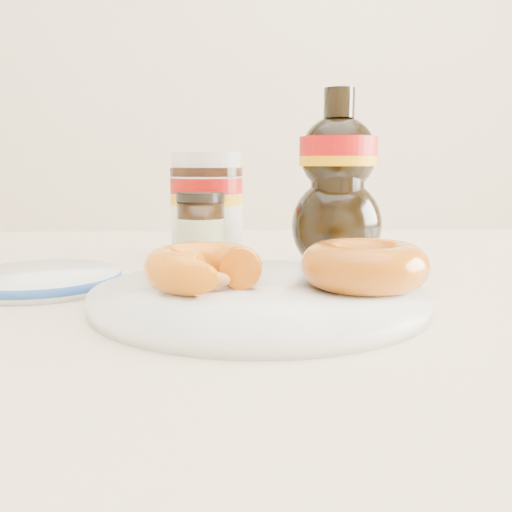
{
  "coord_description": "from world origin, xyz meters",
  "views": [
    {
      "loc": [
        -0.01,
        -0.49,
        0.87
      ],
      "look_at": [
        0.02,
        0.04,
        0.79
      ],
      "focal_mm": 40.0,
      "sensor_mm": 36.0,
      "label": 1
    }
  ],
  "objects_px": {
    "donut_whole": "(364,265)",
    "syrup_bottle": "(337,180)",
    "blue_rim_saucer": "(42,279)",
    "plate": "(259,296)",
    "nutella_jar": "(207,200)",
    "dining_table": "(239,355)",
    "dark_jar": "(201,232)",
    "donut_bitten": "(204,267)"
  },
  "relations": [
    {
      "from": "plate",
      "to": "dark_jar",
      "type": "relative_size",
      "value": 3.25
    },
    {
      "from": "syrup_bottle",
      "to": "blue_rim_saucer",
      "type": "distance_m",
      "value": 0.34
    },
    {
      "from": "dark_jar",
      "to": "syrup_bottle",
      "type": "bearing_deg",
      "value": 2.9
    },
    {
      "from": "syrup_bottle",
      "to": "blue_rim_saucer",
      "type": "bearing_deg",
      "value": -163.16
    },
    {
      "from": "donut_bitten",
      "to": "syrup_bottle",
      "type": "distance_m",
      "value": 0.24
    },
    {
      "from": "plate",
      "to": "donut_bitten",
      "type": "distance_m",
      "value": 0.05
    },
    {
      "from": "dining_table",
      "to": "donut_bitten",
      "type": "height_order",
      "value": "donut_bitten"
    },
    {
      "from": "donut_bitten",
      "to": "dark_jar",
      "type": "relative_size",
      "value": 1.16
    },
    {
      "from": "syrup_bottle",
      "to": "dark_jar",
      "type": "height_order",
      "value": "syrup_bottle"
    },
    {
      "from": "dark_jar",
      "to": "blue_rim_saucer",
      "type": "distance_m",
      "value": 0.18
    },
    {
      "from": "dining_table",
      "to": "plate",
      "type": "bearing_deg",
      "value": -81.82
    },
    {
      "from": "dark_jar",
      "to": "blue_rim_saucer",
      "type": "height_order",
      "value": "dark_jar"
    },
    {
      "from": "donut_whole",
      "to": "dark_jar",
      "type": "height_order",
      "value": "dark_jar"
    },
    {
      "from": "donut_whole",
      "to": "dining_table",
      "type": "bearing_deg",
      "value": 134.78
    },
    {
      "from": "donut_whole",
      "to": "syrup_bottle",
      "type": "xyz_separation_m",
      "value": [
        0.01,
        0.18,
        0.07
      ]
    },
    {
      "from": "plate",
      "to": "blue_rim_saucer",
      "type": "xyz_separation_m",
      "value": [
        -0.21,
        0.08,
        0.0
      ]
    },
    {
      "from": "donut_whole",
      "to": "syrup_bottle",
      "type": "relative_size",
      "value": 0.54
    },
    {
      "from": "nutella_jar",
      "to": "dark_jar",
      "type": "bearing_deg",
      "value": -91.69
    },
    {
      "from": "nutella_jar",
      "to": "blue_rim_saucer",
      "type": "xyz_separation_m",
      "value": [
        -0.16,
        -0.2,
        -0.06
      ]
    },
    {
      "from": "blue_rim_saucer",
      "to": "nutella_jar",
      "type": "bearing_deg",
      "value": 51.83
    },
    {
      "from": "donut_whole",
      "to": "syrup_bottle",
      "type": "distance_m",
      "value": 0.19
    },
    {
      "from": "nutella_jar",
      "to": "syrup_bottle",
      "type": "relative_size",
      "value": 0.66
    },
    {
      "from": "dark_jar",
      "to": "donut_whole",
      "type": "bearing_deg",
      "value": -48.3
    },
    {
      "from": "plate",
      "to": "syrup_bottle",
      "type": "xyz_separation_m",
      "value": [
        0.1,
        0.18,
        0.1
      ]
    },
    {
      "from": "dining_table",
      "to": "plate",
      "type": "distance_m",
      "value": 0.14
    },
    {
      "from": "plate",
      "to": "donut_whole",
      "type": "xyz_separation_m",
      "value": [
        0.09,
        0.0,
        0.03
      ]
    },
    {
      "from": "plate",
      "to": "donut_whole",
      "type": "relative_size",
      "value": 2.62
    },
    {
      "from": "donut_whole",
      "to": "nutella_jar",
      "type": "relative_size",
      "value": 0.82
    },
    {
      "from": "syrup_bottle",
      "to": "donut_bitten",
      "type": "bearing_deg",
      "value": -131.32
    },
    {
      "from": "nutella_jar",
      "to": "dark_jar",
      "type": "relative_size",
      "value": 1.52
    },
    {
      "from": "donut_whole",
      "to": "blue_rim_saucer",
      "type": "distance_m",
      "value": 0.32
    },
    {
      "from": "donut_bitten",
      "to": "syrup_bottle",
      "type": "relative_size",
      "value": 0.5
    },
    {
      "from": "nutella_jar",
      "to": "dark_jar",
      "type": "distance_m",
      "value": 0.12
    },
    {
      "from": "donut_bitten",
      "to": "donut_whole",
      "type": "xyz_separation_m",
      "value": [
        0.14,
        -0.01,
        0.0
      ]
    },
    {
      "from": "nutella_jar",
      "to": "syrup_bottle",
      "type": "height_order",
      "value": "syrup_bottle"
    },
    {
      "from": "donut_bitten",
      "to": "donut_whole",
      "type": "bearing_deg",
      "value": 13.35
    },
    {
      "from": "dining_table",
      "to": "dark_jar",
      "type": "bearing_deg",
      "value": 125.12
    },
    {
      "from": "plate",
      "to": "syrup_bottle",
      "type": "relative_size",
      "value": 1.41
    },
    {
      "from": "dining_table",
      "to": "nutella_jar",
      "type": "height_order",
      "value": "nutella_jar"
    },
    {
      "from": "plate",
      "to": "blue_rim_saucer",
      "type": "height_order",
      "value": "blue_rim_saucer"
    },
    {
      "from": "dining_table",
      "to": "dark_jar",
      "type": "height_order",
      "value": "dark_jar"
    },
    {
      "from": "dining_table",
      "to": "donut_bitten",
      "type": "distance_m",
      "value": 0.16
    }
  ]
}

